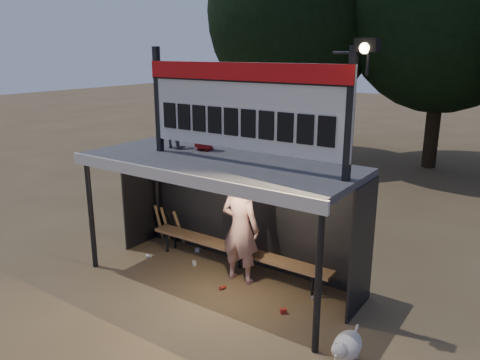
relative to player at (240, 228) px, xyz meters
name	(u,v)px	position (x,y,z in m)	size (l,w,h in m)	color
ground	(219,281)	(-0.30, -0.27, -1.03)	(80.00, 80.00, 0.00)	brown
player	(240,228)	(0.00, 0.00, 0.00)	(0.75, 0.49, 2.06)	silver
child_a	(174,122)	(-1.64, 0.13, 1.80)	(0.49, 0.38, 1.01)	slate
child_b	(204,124)	(-1.00, 0.25, 1.79)	(0.49, 0.32, 1.01)	#AB1A1B
dugout_shelter	(226,183)	(-0.30, -0.03, 0.82)	(5.10, 2.08, 2.32)	#434345
scoreboard_assembly	(244,104)	(0.26, -0.28, 2.29)	(4.10, 0.27, 1.99)	black
bench	(236,250)	(-0.30, 0.28, -0.60)	(4.00, 0.35, 0.48)	#966E46
tree_left	(294,12)	(-4.30, 9.73, 4.48)	(6.46, 6.46, 9.27)	#312315
dog	(346,346)	(2.57, -1.19, -0.75)	(0.36, 0.81, 0.49)	white
bats	(169,225)	(-2.30, 0.55, -0.60)	(0.67, 0.35, 0.84)	#9D7749
litter	(222,275)	(-0.35, -0.10, -0.99)	(3.68, 1.20, 0.08)	#AB251D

